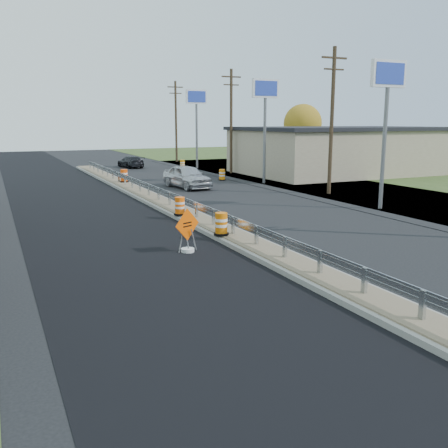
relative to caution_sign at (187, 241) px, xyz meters
name	(u,v)px	position (x,y,z in m)	size (l,w,h in m)	color
ground	(233,239)	(2.46, 1.20, -0.42)	(140.00, 140.00, 0.00)	black
milled_overlay	(83,209)	(-1.94, 11.20, -0.41)	(7.20, 120.00, 0.01)	black
median	(170,207)	(2.46, 9.20, -0.31)	(1.60, 55.00, 0.23)	gray
guardrail	(164,193)	(2.46, 10.20, 0.31)	(0.10, 46.15, 0.72)	silver
retail_building_near	(341,150)	(23.45, 21.20, 1.74)	(18.50, 12.50, 4.27)	tan
pylon_sign_south	(388,88)	(12.96, 4.20, 6.06)	(2.20, 0.30, 7.90)	slate
pylon_sign_mid	(265,98)	(12.96, 17.20, 6.06)	(2.20, 0.30, 7.90)	slate
pylon_sign_north	(196,104)	(12.96, 31.20, 6.06)	(2.20, 0.30, 7.90)	slate
utility_pole_smid	(332,119)	(13.96, 10.20, 4.52)	(1.90, 0.26, 9.40)	#473523
utility_pole_nmid	(231,119)	(13.96, 25.20, 4.52)	(1.90, 0.26, 9.40)	#473523
utility_pole_north	(176,120)	(13.96, 40.20, 4.52)	(1.90, 0.26, 9.40)	#473523
tree_far_yellow	(303,123)	(28.46, 35.20, 4.12)	(4.62, 4.62, 6.86)	#473523
caution_sign	(187,241)	(0.00, 0.00, 0.00)	(1.09, 0.52, 1.64)	white
barrel_median_near	(221,224)	(1.91, 1.17, 0.25)	(0.62, 0.62, 0.91)	black
barrel_median_mid	(180,206)	(1.91, 6.05, 0.24)	(0.60, 0.60, 0.88)	black
barrel_median_far	(124,176)	(2.76, 20.69, 0.27)	(0.66, 0.66, 0.96)	black
barrel_shoulder_mid	(222,175)	(10.86, 20.49, 0.01)	(0.61, 0.61, 0.90)	black
barrel_shoulder_far	(182,164)	(11.66, 32.03, 0.00)	(0.59, 0.59, 0.86)	black
car_silver	(187,177)	(6.51, 17.17, 0.41)	(1.96, 4.86, 1.66)	#BBBABF
car_dark_far	(131,162)	(7.01, 35.06, 0.19)	(1.70, 4.19, 1.22)	black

